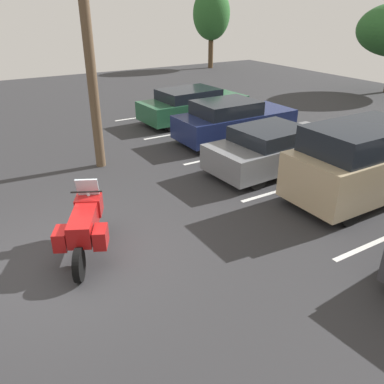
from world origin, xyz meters
name	(u,v)px	position (x,y,z in m)	size (l,w,h in m)	color
ground	(66,263)	(0.00, 0.00, -0.05)	(44.00, 44.00, 0.10)	#2D2D30
motorcycle_touring	(85,225)	(-0.06, 0.48, 0.63)	(2.00, 1.31, 1.33)	black
parking_stripes	(279,164)	(-1.70, 7.02, 0.00)	(14.74, 5.11, 0.01)	silver
car_green	(193,105)	(-7.32, 7.29, 0.68)	(2.03, 4.63, 1.35)	#235638
car_navy	(233,121)	(-4.38, 7.22, 0.71)	(1.78, 4.37, 1.46)	navy
car_grey	(276,148)	(-1.50, 6.65, 0.65)	(2.01, 4.46, 1.32)	slate
car_tan	(365,162)	(1.11, 7.17, 0.98)	(1.78, 4.21, 1.95)	tan
utility_pole	(87,32)	(-4.42, 2.26, 3.80)	(1.51, 1.18, 7.35)	brown
tree_rear	(211,14)	(-19.73, 16.36, 3.79)	(2.72, 2.72, 5.65)	#4C3823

